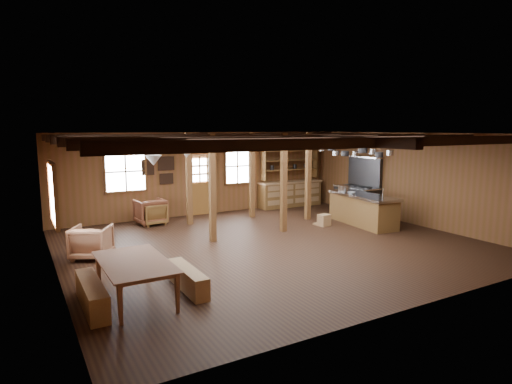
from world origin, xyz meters
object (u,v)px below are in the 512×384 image
Objects in this scene: commercial_range at (358,195)px; armchair_a at (153,214)px; dining_table at (137,280)px; armchair_b at (151,212)px; kitchen_island at (363,209)px; armchair_c at (91,242)px.

armchair_a is at bearing 164.67° from commercial_range.
armchair_b reaches higher than dining_table.
armchair_a is 0.12m from armchair_b.
kitchen_island is 6.52m from armchair_b.
armchair_b is at bearing 155.77° from kitchen_island.
commercial_range reaches higher than armchair_b.
armchair_b reaches higher than armchair_c.
kitchen_island is 7.81m from armchair_c.
dining_table is 5.90m from armchair_a.
armchair_c is (-8.85, -0.87, -0.27)m from commercial_range.
kitchen_island is at bearing -154.76° from armchair_c.
commercial_range is 2.31× the size of armchair_b.
armchair_c is (-2.15, -2.80, -0.02)m from armchair_b.
kitchen_island is at bearing 144.58° from armchair_a.
armchair_b reaches higher than armchair_a.
armchair_a is at bearing 104.44° from armchair_b.
armchair_b is (-0.03, 0.10, 0.06)m from armchair_a.
armchair_b is (1.85, 5.69, 0.05)m from dining_table.
armchair_c is at bearing 44.99° from armchair_a.
armchair_c is at bearing -174.35° from commercial_range.
dining_table is at bearing 65.33° from armchair_a.
armchair_c is (-7.80, 0.46, -0.10)m from kitchen_island.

